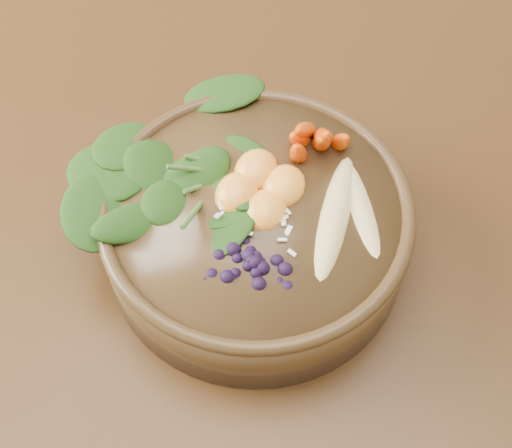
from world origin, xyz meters
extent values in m
plane|color=#381E0F|center=(0.00, 0.00, 0.00)|extent=(4.00, 4.00, 0.00)
cube|color=#41270F|center=(0.00, 0.00, 0.73)|extent=(1.60, 0.90, 0.04)
cylinder|color=#47321A|center=(0.12, -0.05, 0.79)|extent=(0.36, 0.36, 0.08)
ellipsoid|color=#E0CC84|center=(0.21, -0.02, 0.84)|extent=(0.11, 0.14, 0.02)
ellipsoid|color=#E0CC84|center=(0.19, -0.04, 0.84)|extent=(0.05, 0.15, 0.02)
camera|label=1|loc=(0.27, -0.39, 1.35)|focal=50.00mm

